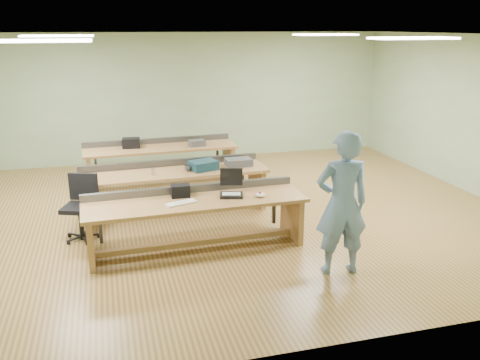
# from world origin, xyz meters

# --- Properties ---
(floor) EXTENTS (10.00, 10.00, 0.00)m
(floor) POSITION_xyz_m (0.00, 0.00, 0.00)
(floor) COLOR olive
(floor) RESTS_ON ground
(ceiling) EXTENTS (10.00, 10.00, 0.00)m
(ceiling) POSITION_xyz_m (0.00, 0.00, 3.00)
(ceiling) COLOR silver
(ceiling) RESTS_ON wall_back
(wall_back) EXTENTS (10.00, 0.04, 3.00)m
(wall_back) POSITION_xyz_m (0.00, 4.00, 1.50)
(wall_back) COLOR #97B388
(wall_back) RESTS_ON floor
(wall_front) EXTENTS (10.00, 0.04, 3.00)m
(wall_front) POSITION_xyz_m (0.00, -4.00, 1.50)
(wall_front) COLOR #97B388
(wall_front) RESTS_ON floor
(wall_right) EXTENTS (0.04, 8.00, 3.00)m
(wall_right) POSITION_xyz_m (5.00, 0.00, 1.50)
(wall_right) COLOR #97B388
(wall_right) RESTS_ON floor
(fluor_panels) EXTENTS (6.20, 3.50, 0.03)m
(fluor_panels) POSITION_xyz_m (0.00, 0.00, 2.97)
(fluor_panels) COLOR white
(fluor_panels) RESTS_ON ceiling
(workbench_front) EXTENTS (3.21, 0.95, 0.86)m
(workbench_front) POSITION_xyz_m (-0.65, -1.27, 0.56)
(workbench_front) COLOR #A27244
(workbench_front) RESTS_ON floor
(workbench_mid) EXTENTS (3.23, 0.98, 0.86)m
(workbench_mid) POSITION_xyz_m (-0.73, 0.33, 0.56)
(workbench_mid) COLOR #A27244
(workbench_mid) RESTS_ON floor
(workbench_back) EXTENTS (3.14, 0.96, 0.86)m
(workbench_back) POSITION_xyz_m (-0.76, 2.20, 0.56)
(workbench_back) COLOR #A27244
(workbench_back) RESTS_ON floor
(person) EXTENTS (0.74, 0.53, 1.91)m
(person) POSITION_xyz_m (1.03, -2.51, 0.96)
(person) COLOR #6683A7
(person) RESTS_ON floor
(laptop_base) EXTENTS (0.39, 0.34, 0.04)m
(laptop_base) POSITION_xyz_m (-0.12, -1.27, 0.77)
(laptop_base) COLOR black
(laptop_base) RESTS_ON workbench_front
(laptop_screen) EXTENTS (0.32, 0.10, 0.26)m
(laptop_screen) POSITION_xyz_m (-0.09, -1.14, 1.01)
(laptop_screen) COLOR black
(laptop_screen) RESTS_ON laptop_base
(keyboard) EXTENTS (0.46, 0.27, 0.02)m
(keyboard) POSITION_xyz_m (-0.88, -1.40, 0.76)
(keyboard) COLOR silver
(keyboard) RESTS_ON workbench_front
(trackball_mouse) EXTENTS (0.18, 0.20, 0.07)m
(trackball_mouse) POSITION_xyz_m (0.29, -1.39, 0.78)
(trackball_mouse) COLOR white
(trackball_mouse) RESTS_ON workbench_front
(camera_bag) EXTENTS (0.27, 0.18, 0.18)m
(camera_bag) POSITION_xyz_m (-0.84, -1.10, 0.84)
(camera_bag) COLOR black
(camera_bag) RESTS_ON workbench_front
(task_chair) EXTENTS (0.68, 0.68, 0.99)m
(task_chair) POSITION_xyz_m (-2.27, -0.47, 0.36)
(task_chair) COLOR black
(task_chair) RESTS_ON floor
(parts_bin_teal) EXTENTS (0.53, 0.45, 0.16)m
(parts_bin_teal) POSITION_xyz_m (-0.23, 0.25, 0.83)
(parts_bin_teal) COLOR #12313D
(parts_bin_teal) RESTS_ON workbench_mid
(parts_bin_grey) EXTENTS (0.46, 0.30, 0.13)m
(parts_bin_grey) POSITION_xyz_m (0.42, 0.36, 0.81)
(parts_bin_grey) COLOR #3D3D40
(parts_bin_grey) RESTS_ON workbench_mid
(mug) EXTENTS (0.17, 0.17, 0.10)m
(mug) POSITION_xyz_m (-0.51, 0.25, 0.80)
(mug) COLOR #3D3D40
(mug) RESTS_ON workbench_mid
(drinks_can) EXTENTS (0.08, 0.08, 0.11)m
(drinks_can) POSITION_xyz_m (-1.11, 0.15, 0.81)
(drinks_can) COLOR silver
(drinks_can) RESTS_ON workbench_mid
(storage_box_back) EXTENTS (0.37, 0.29, 0.20)m
(storage_box_back) POSITION_xyz_m (-1.34, 2.26, 0.85)
(storage_box_back) COLOR black
(storage_box_back) RESTS_ON workbench_back
(tray_back) EXTENTS (0.34, 0.27, 0.13)m
(tray_back) POSITION_xyz_m (-0.02, 2.06, 0.81)
(tray_back) COLOR #3D3D40
(tray_back) RESTS_ON workbench_back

